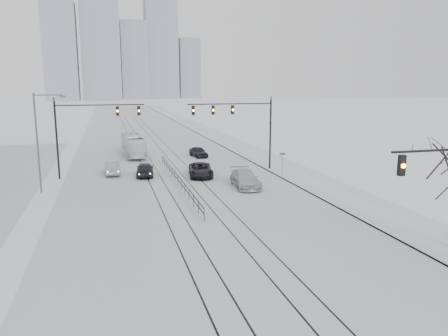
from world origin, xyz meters
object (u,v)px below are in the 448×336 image
sedan_nb_front (201,170)px  sedan_nb_far (198,152)px  sedan_sb_inner (145,169)px  sedan_nb_right (245,179)px  box_truck (133,146)px  sedan_sb_outer (112,168)px

sedan_nb_front → sedan_nb_far: bearing=87.5°
sedan_sb_inner → sedan_nb_right: (8.88, -7.52, 0.03)m
sedan_nb_right → box_truck: size_ratio=0.53×
sedan_nb_right → box_truck: 23.48m
sedan_sb_inner → sedan_nb_front: 6.00m
sedan_nb_right → sedan_nb_far: size_ratio=1.36×
box_truck → sedan_sb_inner: bearing=89.0°
sedan_sb_inner → sedan_nb_front: (5.74, -1.75, -0.03)m
sedan_nb_far → box_truck: bearing=150.5°
sedan_sb_inner → sedan_nb_right: bearing=145.5°
sedan_sb_outer → sedan_nb_far: bearing=-144.0°
sedan_sb_outer → sedan_nb_far: (11.51, 9.03, -0.04)m
sedan_sb_outer → sedan_nb_front: sedan_nb_front is taller
sedan_nb_front → box_truck: size_ratio=0.50×
sedan_nb_front → sedan_nb_far: sedan_nb_front is taller
sedan_nb_right → sedan_nb_front: bearing=122.8°
sedan_sb_inner → sedan_sb_outer: (-3.40, 1.90, -0.04)m
sedan_sb_outer → box_truck: (3.06, 12.17, 0.72)m
sedan_nb_front → sedan_nb_far: 12.89m
sedan_sb_outer → box_truck: size_ratio=0.42×
sedan_sb_inner → sedan_sb_outer: sedan_sb_inner is taller
sedan_sb_inner → box_truck: size_ratio=0.43×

